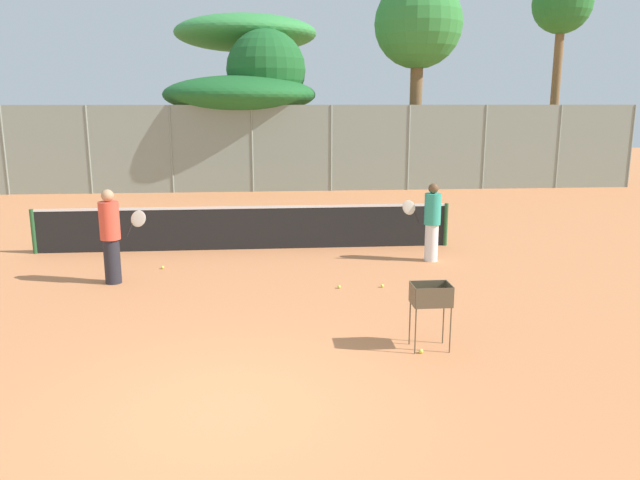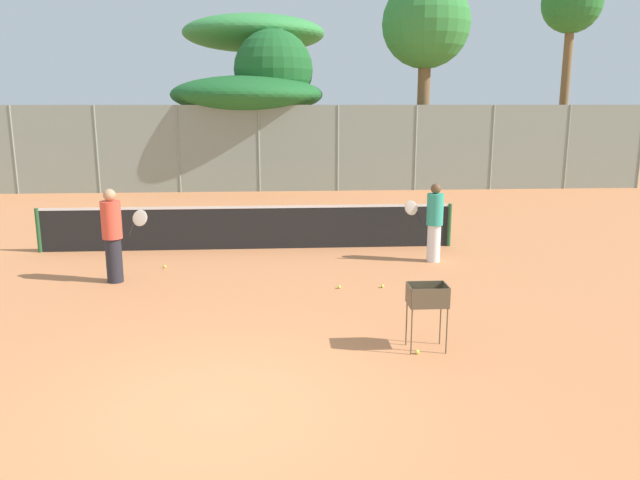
# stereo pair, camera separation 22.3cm
# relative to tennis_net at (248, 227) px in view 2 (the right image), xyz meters

# --- Properties ---
(ground_plane) EXTENTS (80.00, 80.00, 0.00)m
(ground_plane) POSITION_rel_tennis_net_xyz_m (0.00, -8.21, -0.56)
(ground_plane) COLOR #D37F4C
(tennis_net) EXTENTS (10.09, 0.10, 1.07)m
(tennis_net) POSITION_rel_tennis_net_xyz_m (0.00, 0.00, 0.00)
(tennis_net) COLOR #26592D
(tennis_net) RESTS_ON ground_plane
(back_fence) EXTENTS (31.62, 0.08, 3.41)m
(back_fence) POSITION_rel_tennis_net_xyz_m (0.00, 10.03, 1.15)
(back_fence) COLOR gray
(back_fence) RESTS_ON ground_plane
(tree_0) EXTENTS (6.37, 6.37, 4.61)m
(tree_0) POSITION_rel_tennis_net_xyz_m (-0.50, 12.08, 3.24)
(tree_0) COLOR brown
(tree_0) RESTS_ON ground_plane
(tree_1) EXTENTS (3.68, 3.68, 8.56)m
(tree_1) POSITION_rel_tennis_net_xyz_m (6.99, 11.88, 6.04)
(tree_1) COLOR brown
(tree_1) RESTS_ON ground_plane
(tree_2) EXTENTS (3.34, 3.34, 6.53)m
(tree_2) POSITION_rel_tennis_net_xyz_m (0.61, 12.33, 4.25)
(tree_2) COLOR brown
(tree_2) RESTS_ON ground_plane
(tree_3) EXTENTS (6.61, 6.61, 7.46)m
(tree_3) POSITION_rel_tennis_net_xyz_m (-0.29, 15.63, 6.01)
(tree_3) COLOR brown
(tree_3) RESTS_ON ground_plane
(tree_4) EXTENTS (2.62, 2.62, 9.09)m
(tree_4) POSITION_rel_tennis_net_xyz_m (13.72, 13.08, 6.98)
(tree_4) COLOR brown
(tree_4) RESTS_ON ground_plane
(player_white_outfit) EXTENTS (0.93, 0.37, 1.78)m
(player_white_outfit) POSITION_rel_tennis_net_xyz_m (4.23, -1.50, 0.35)
(player_white_outfit) COLOR white
(player_white_outfit) RESTS_ON ground_plane
(player_red_cap) EXTENTS (0.96, 0.39, 1.89)m
(player_red_cap) POSITION_rel_tennis_net_xyz_m (-2.54, -2.69, 0.41)
(player_red_cap) COLOR #26262D
(player_red_cap) RESTS_ON ground_plane
(ball_cart) EXTENTS (0.56, 0.41, 0.98)m
(ball_cart) POSITION_rel_tennis_net_xyz_m (2.89, -6.56, 0.19)
(ball_cart) COLOR brown
(ball_cart) RESTS_ON ground_plane
(tennis_ball_0) EXTENTS (0.07, 0.07, 0.07)m
(tennis_ball_0) POSITION_rel_tennis_net_xyz_m (2.71, -6.73, -0.53)
(tennis_ball_0) COLOR #D1E54C
(tennis_ball_0) RESTS_ON ground_plane
(tennis_ball_1) EXTENTS (0.07, 0.07, 0.07)m
(tennis_ball_1) POSITION_rel_tennis_net_xyz_m (2.75, -3.46, -0.53)
(tennis_ball_1) COLOR #D1E54C
(tennis_ball_1) RESTS_ON ground_plane
(tennis_ball_2) EXTENTS (0.07, 0.07, 0.07)m
(tennis_ball_2) POSITION_rel_tennis_net_xyz_m (-1.74, -1.69, -0.53)
(tennis_ball_2) COLOR #D1E54C
(tennis_ball_2) RESTS_ON ground_plane
(tennis_ball_3) EXTENTS (0.07, 0.07, 0.07)m
(tennis_ball_3) POSITION_rel_tennis_net_xyz_m (1.91, -3.46, -0.53)
(tennis_ball_3) COLOR #D1E54C
(tennis_ball_3) RESTS_ON ground_plane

